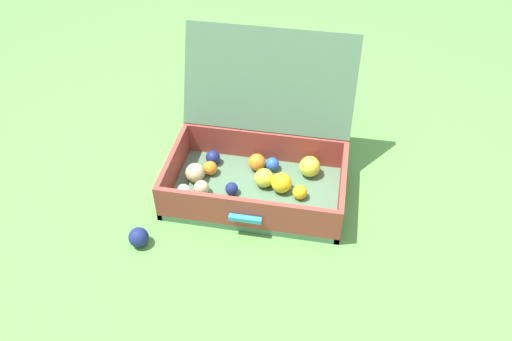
{
  "coord_description": "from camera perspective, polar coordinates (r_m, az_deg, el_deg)",
  "views": [
    {
      "loc": [
        0.2,
        -1.29,
        1.33
      ],
      "look_at": [
        -0.04,
        0.04,
        0.12
      ],
      "focal_mm": 36.14,
      "sensor_mm": 36.0,
      "label": 1
    }
  ],
  "objects": [
    {
      "name": "open_suitcase",
      "position": [
        1.86,
        0.35,
        1.35
      ],
      "size": [
        0.63,
        0.56,
        0.5
      ],
      "color": "#4C7051",
      "rests_on": "ground"
    },
    {
      "name": "stray_ball_on_grass",
      "position": [
        1.75,
        -12.86,
        -7.22
      ],
      "size": [
        0.07,
        0.07,
        0.07
      ],
      "primitive_type": "sphere",
      "color": "navy",
      "rests_on": "ground"
    },
    {
      "name": "ground_plane",
      "position": [
        1.86,
        1.04,
        -3.55
      ],
      "size": [
        16.0,
        16.0,
        0.0
      ],
      "primitive_type": "plane",
      "color": "#569342"
    }
  ]
}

